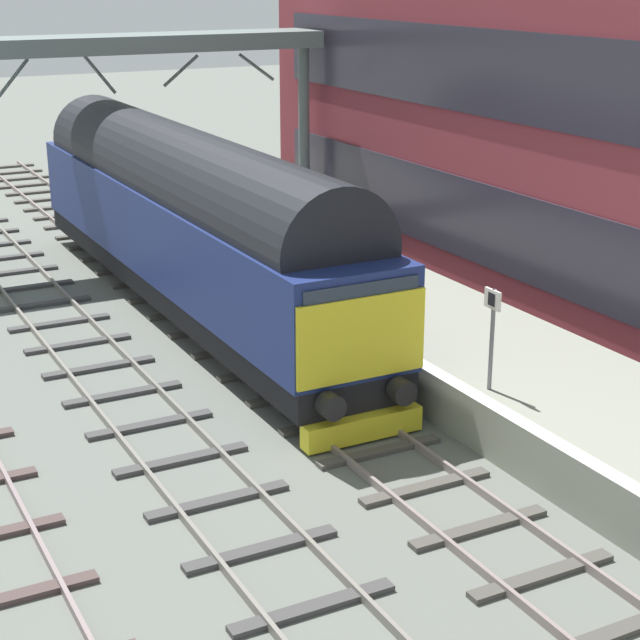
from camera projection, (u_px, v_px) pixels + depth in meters
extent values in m
plane|color=#60645D|center=(303.00, 396.00, 21.61)|extent=(140.00, 140.00, 0.00)
cube|color=gray|center=(272.00, 399.00, 21.27)|extent=(0.07, 60.00, 0.15)
cube|color=gray|center=(334.00, 386.00, 21.90)|extent=(0.07, 60.00, 0.15)
cube|color=#48453F|center=(616.00, 632.00, 13.85)|extent=(2.50, 0.26, 0.09)
cube|color=#48453F|center=(542.00, 576.00, 15.14)|extent=(2.50, 0.26, 0.09)
cube|color=#48453F|center=(479.00, 528.00, 16.43)|extent=(2.50, 0.26, 0.09)
cube|color=#48453F|center=(425.00, 487.00, 17.72)|extent=(2.50, 0.26, 0.09)
cube|color=#48453F|center=(379.00, 452.00, 19.01)|extent=(2.50, 0.26, 0.09)
cube|color=#48453F|center=(339.00, 421.00, 20.30)|extent=(2.50, 0.26, 0.09)
cube|color=#48453F|center=(303.00, 394.00, 21.59)|extent=(2.50, 0.26, 0.09)
cube|color=#48453F|center=(271.00, 370.00, 22.88)|extent=(2.50, 0.26, 0.09)
cube|color=#48453F|center=(243.00, 348.00, 24.17)|extent=(2.50, 0.26, 0.09)
cube|color=#48453F|center=(218.00, 329.00, 25.46)|extent=(2.50, 0.26, 0.09)
cube|color=#48453F|center=(195.00, 312.00, 26.75)|extent=(2.50, 0.26, 0.09)
cube|color=#48453F|center=(174.00, 296.00, 28.04)|extent=(2.50, 0.26, 0.09)
cube|color=#48453F|center=(155.00, 281.00, 29.33)|extent=(2.50, 0.26, 0.09)
cube|color=#48453F|center=(138.00, 268.00, 30.62)|extent=(2.50, 0.26, 0.09)
cube|color=#48453F|center=(122.00, 256.00, 31.91)|extent=(2.50, 0.26, 0.09)
cube|color=#48453F|center=(107.00, 245.00, 33.20)|extent=(2.50, 0.26, 0.09)
cube|color=#48453F|center=(93.00, 234.00, 34.49)|extent=(2.50, 0.26, 0.09)
cube|color=#48453F|center=(81.00, 225.00, 35.79)|extent=(2.50, 0.26, 0.09)
cube|color=#48453F|center=(69.00, 216.00, 37.08)|extent=(2.50, 0.26, 0.09)
cube|color=#48453F|center=(58.00, 207.00, 38.37)|extent=(2.50, 0.26, 0.09)
cube|color=#48453F|center=(48.00, 199.00, 39.66)|extent=(2.50, 0.26, 0.09)
cube|color=#48453F|center=(38.00, 192.00, 40.95)|extent=(2.50, 0.26, 0.09)
cube|color=#48453F|center=(29.00, 185.00, 42.24)|extent=(2.50, 0.26, 0.09)
cube|color=#48453F|center=(21.00, 179.00, 43.53)|extent=(2.50, 0.26, 0.09)
cube|color=#48453F|center=(13.00, 173.00, 44.82)|extent=(2.50, 0.26, 0.09)
cube|color=#48453F|center=(5.00, 167.00, 46.11)|extent=(2.50, 0.26, 0.09)
cube|color=slate|center=(114.00, 431.00, 19.81)|extent=(0.07, 60.00, 0.15)
cube|color=slate|center=(185.00, 416.00, 20.44)|extent=(0.07, 60.00, 0.15)
cube|color=#403F3E|center=(313.00, 608.00, 14.38)|extent=(2.50, 0.26, 0.09)
cube|color=#403F3E|center=(261.00, 549.00, 15.82)|extent=(2.50, 0.26, 0.09)
cube|color=#403F3E|center=(218.00, 501.00, 17.26)|extent=(2.50, 0.26, 0.09)
cube|color=#403F3E|center=(181.00, 460.00, 18.70)|extent=(2.50, 0.26, 0.09)
cube|color=#403F3E|center=(150.00, 425.00, 20.13)|extent=(2.50, 0.26, 0.09)
cube|color=#403F3E|center=(123.00, 394.00, 21.57)|extent=(2.50, 0.26, 0.09)
cube|color=#403F3E|center=(99.00, 368.00, 23.01)|extent=(2.50, 0.26, 0.09)
cube|color=#403F3E|center=(78.00, 344.00, 24.45)|extent=(2.50, 0.26, 0.09)
cube|color=#403F3E|center=(59.00, 323.00, 25.89)|extent=(2.50, 0.26, 0.09)
cube|color=#403F3E|center=(43.00, 304.00, 27.32)|extent=(2.50, 0.26, 0.09)
cube|color=#403F3E|center=(28.00, 287.00, 28.76)|extent=(2.50, 0.26, 0.09)
cube|color=#403F3E|center=(14.00, 272.00, 30.20)|extent=(2.50, 0.26, 0.09)
cube|color=#403F3E|center=(2.00, 258.00, 31.64)|extent=(2.50, 0.26, 0.09)
cube|color=#493A38|center=(10.00, 598.00, 14.59)|extent=(2.50, 0.26, 0.09)
cube|color=gray|center=(448.00, 345.00, 23.03)|extent=(4.00, 44.00, 1.00)
cube|color=white|center=(377.00, 337.00, 22.05)|extent=(0.30, 44.00, 0.01)
cube|color=#302D39|center=(576.00, 257.00, 23.96)|extent=(0.06, 28.97, 2.14)
cube|color=#302D39|center=(590.00, 88.00, 22.74)|extent=(0.06, 28.97, 2.14)
cube|color=black|center=(190.00, 280.00, 26.72)|extent=(2.56, 17.52, 0.60)
cube|color=navy|center=(188.00, 229.00, 26.29)|extent=(2.70, 17.52, 2.10)
cylinder|color=black|center=(186.00, 180.00, 25.89)|extent=(2.56, 16.12, 2.57)
cube|color=yellow|center=(362.00, 339.00, 18.95)|extent=(2.65, 0.08, 1.58)
cube|color=#232D3D|center=(362.00, 300.00, 18.73)|extent=(2.38, 0.04, 0.64)
cube|color=#232D3D|center=(238.00, 211.00, 26.79)|extent=(0.04, 12.27, 0.44)
cylinder|color=black|center=(331.00, 406.00, 18.80)|extent=(0.48, 0.35, 0.48)
cylinder|color=black|center=(402.00, 391.00, 19.46)|extent=(0.48, 0.35, 0.48)
cube|color=yellow|center=(362.00, 427.00, 19.46)|extent=(2.43, 0.36, 0.47)
cylinder|color=black|center=(322.00, 386.00, 20.75)|extent=(1.64, 1.04, 1.04)
cylinder|color=black|center=(297.00, 368.00, 21.67)|extent=(1.64, 1.04, 1.04)
cylinder|color=black|center=(274.00, 352.00, 22.59)|extent=(1.64, 1.04, 1.04)
cylinder|color=black|center=(130.00, 247.00, 31.04)|extent=(1.64, 1.04, 1.04)
cylinder|color=black|center=(118.00, 239.00, 31.96)|extent=(1.64, 1.04, 1.04)
cylinder|color=black|center=(108.00, 231.00, 32.88)|extent=(1.64, 1.04, 1.04)
cylinder|color=slate|center=(492.00, 340.00, 19.03)|extent=(0.08, 0.08, 1.92)
cube|color=white|center=(493.00, 299.00, 18.77)|extent=(0.05, 0.44, 0.36)
cube|color=black|center=(491.00, 299.00, 18.76)|extent=(0.01, 0.20, 0.24)
cylinder|color=#2A2F34|center=(391.00, 305.00, 22.77)|extent=(0.13, 0.13, 0.84)
cylinder|color=#2A2F34|center=(384.00, 303.00, 22.89)|extent=(0.13, 0.13, 0.84)
cylinder|color=tan|center=(388.00, 273.00, 22.61)|extent=(0.45, 0.45, 0.56)
sphere|color=#916756|center=(389.00, 255.00, 22.47)|extent=(0.22, 0.22, 0.22)
cylinder|color=tan|center=(396.00, 275.00, 22.49)|extent=(0.09, 0.09, 0.52)
cylinder|color=tan|center=(380.00, 272.00, 22.72)|extent=(0.09, 0.09, 0.52)
cylinder|color=slate|center=(304.00, 141.00, 34.20)|extent=(0.36, 0.36, 6.04)
cube|color=slate|center=(55.00, 46.00, 29.66)|extent=(16.27, 2.00, 0.50)
cylinder|color=slate|center=(13.00, 78.00, 29.38)|extent=(1.01, 0.10, 1.11)
cylinder|color=slate|center=(100.00, 74.00, 30.49)|extent=(0.94, 0.10, 1.17)
cylinder|color=slate|center=(181.00, 71.00, 31.59)|extent=(1.17, 0.10, 0.93)
cylinder|color=slate|center=(257.00, 67.00, 32.70)|extent=(1.20, 0.10, 0.90)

